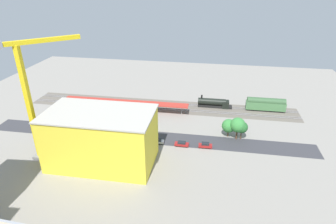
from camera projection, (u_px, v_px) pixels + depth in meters
ground_plane at (150, 130)px, 108.49m from camera, size 188.02×188.02×0.00m
rail_bed at (161, 106)px, 128.03m from camera, size 117.58×14.40×0.01m
street_asphalt at (147, 137)px, 103.51m from camera, size 117.56×9.61×0.01m
track_rails at (161, 106)px, 127.95m from camera, size 117.51×7.96×0.12m
platform_canopy_near at (125, 102)px, 122.31m from camera, size 54.10×4.64×4.13m
locomotive at (215, 103)px, 126.22m from camera, size 14.85×3.14×5.33m
passenger_coach at (266, 104)px, 122.43m from camera, size 16.41×3.20×5.82m
parked_car_0 at (205, 145)px, 96.78m from camera, size 4.57×1.87×1.88m
parked_car_1 at (182, 144)px, 97.78m from camera, size 4.80×1.92×1.63m
parked_car_2 at (158, 141)px, 99.42m from camera, size 4.31×1.99×1.53m
parked_car_3 at (135, 139)px, 100.79m from camera, size 4.42×1.97×1.56m
construction_building at (101, 139)px, 86.33m from camera, size 31.44×17.72×16.56m
construction_roof_slab at (98, 113)px, 82.68m from camera, size 32.05×18.32×0.40m
tower_crane at (32, 94)px, 83.19m from camera, size 17.93×16.84×37.40m
box_truck_0 at (103, 133)px, 103.09m from camera, size 8.69×3.31×3.35m
box_truck_1 at (96, 134)px, 102.30m from camera, size 9.68×3.34×3.42m
box_truck_2 at (131, 134)px, 102.00m from camera, size 9.56×2.92×3.36m
street_tree_0 at (105, 116)px, 108.43m from camera, size 5.81×5.81×7.70m
street_tree_1 at (229, 126)px, 102.10m from camera, size 4.89×4.89×6.75m
street_tree_2 at (242, 127)px, 100.13m from camera, size 4.15×4.15×6.86m
street_tree_3 at (238, 125)px, 99.92m from camera, size 5.28×5.28×8.25m
street_tree_4 at (146, 118)px, 104.86m from camera, size 5.12×5.12×8.16m
traffic_light at (71, 125)px, 101.42m from camera, size 0.50×0.36×7.30m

